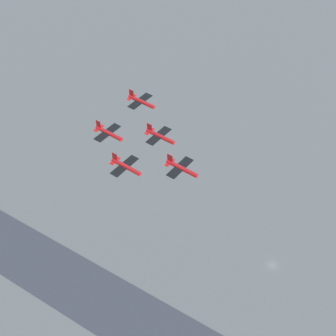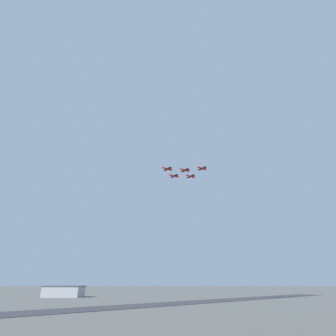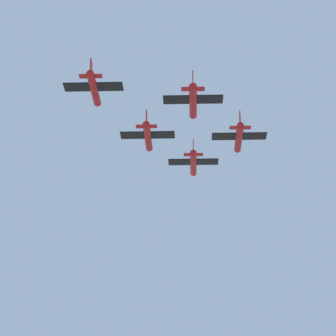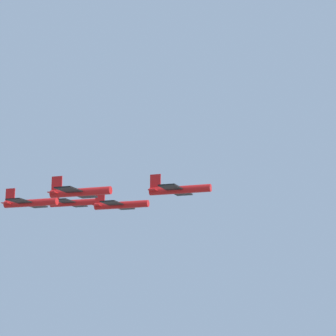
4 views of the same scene
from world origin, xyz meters
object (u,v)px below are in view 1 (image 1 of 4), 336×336
object	(u,v)px
jet_0	(181,168)
jet_3	(141,101)
jet_1	(159,136)
jet_4	(108,133)
jet_2	(125,166)

from	to	relation	value
jet_0	jet_3	size ratio (longest dim) A/B	1.00
jet_0	jet_1	world-z (taller)	jet_0
jet_3	jet_0	bearing A→B (deg)	59.53
jet_3	jet_4	world-z (taller)	jet_3
jet_2	jet_4	size ratio (longest dim) A/B	1.00
jet_1	jet_3	distance (m)	14.42
jet_2	jet_3	world-z (taller)	jet_3
jet_1	jet_4	bearing A→B (deg)	-59.53
jet_0	jet_2	xyz separation A→B (m)	(-5.62, -13.10, -0.87)
jet_1	jet_2	world-z (taller)	jet_1
jet_4	jet_0	bearing A→B (deg)	90.00
jet_0	jet_1	bearing A→B (deg)	-120.47
jet_1	jet_4	size ratio (longest dim) A/B	1.00
jet_3	jet_2	bearing A→B (deg)	29.54
jet_0	jet_4	size ratio (longest dim) A/B	1.00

